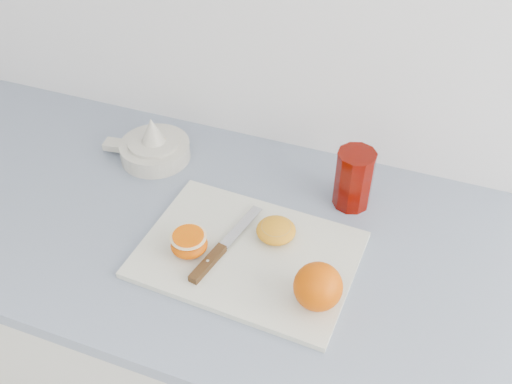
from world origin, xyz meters
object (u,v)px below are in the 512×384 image
counter (234,356)px  red_tumbler (354,181)px  half_orange (189,243)px  cutting_board (248,254)px  citrus_juicer (154,147)px

counter → red_tumbler: size_ratio=18.44×
half_orange → red_tumbler: 0.34m
counter → cutting_board: cutting_board is taller
citrus_juicer → red_tumbler: (0.44, 0.01, 0.03)m
counter → half_orange: bearing=-113.7°
counter → cutting_board: size_ratio=5.99×
cutting_board → half_orange: bearing=-160.8°
cutting_board → red_tumbler: (0.14, 0.21, 0.05)m
citrus_juicer → cutting_board: bearing=-34.2°
red_tumbler → half_orange: bearing=-134.7°
cutting_board → citrus_juicer: bearing=145.8°
red_tumbler → citrus_juicer: bearing=-179.1°
counter → half_orange: half_orange is taller
counter → half_orange: (-0.04, -0.09, 0.48)m
citrus_juicer → red_tumbler: red_tumbler is taller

